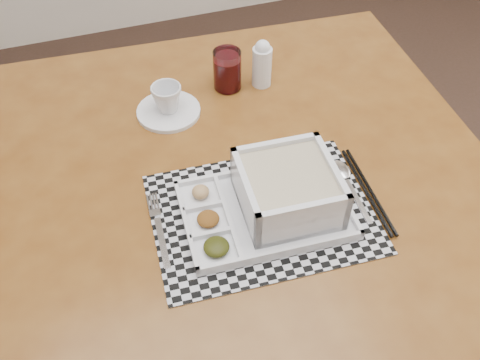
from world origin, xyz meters
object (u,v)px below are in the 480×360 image
at_px(creamer_bottle, 262,64).
at_px(serving_tray, 281,196).
at_px(dining_table, 241,199).
at_px(juice_glass, 227,71).
at_px(cup, 167,98).

bearing_deg(creamer_bottle, serving_tray, -105.43).
relative_size(serving_tray, creamer_bottle, 2.70).
distance_m(dining_table, serving_tray, 0.18).
xyz_separation_m(serving_tray, juice_glass, (0.03, 0.41, 0.00)).
bearing_deg(cup, dining_table, -65.62).
bearing_deg(serving_tray, dining_table, 108.10).
bearing_deg(juice_glass, dining_table, -102.42).
bearing_deg(creamer_bottle, cup, -171.80).
xyz_separation_m(serving_tray, creamer_bottle, (0.11, 0.40, 0.02)).
bearing_deg(creamer_bottle, dining_table, -118.13).
bearing_deg(dining_table, juice_glass, 77.58).
distance_m(serving_tray, juice_glass, 0.41).
bearing_deg(dining_table, serving_tray, -71.90).
distance_m(serving_tray, cup, 0.39).
xyz_separation_m(cup, juice_glass, (0.16, 0.05, 0.00)).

